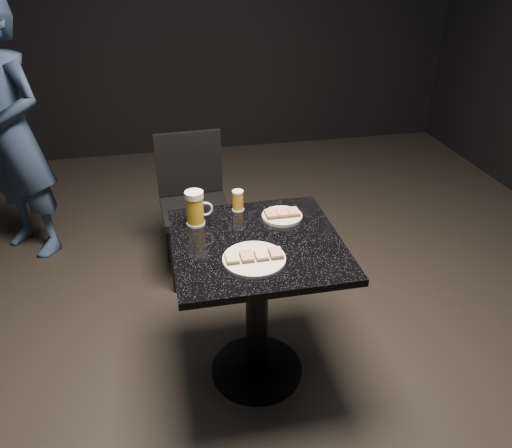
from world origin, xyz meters
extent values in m
plane|color=black|center=(0.00, 0.00, 0.00)|extent=(6.00, 6.00, 0.00)
cylinder|color=white|center=(-0.04, -0.14, 0.76)|extent=(0.25, 0.25, 0.01)
cylinder|color=silver|center=(0.15, 0.17, 0.76)|extent=(0.18, 0.18, 0.01)
imported|color=navy|center=(-1.24, 1.43, 0.80)|extent=(0.70, 0.67, 1.61)
cylinder|color=black|center=(0.00, 0.00, 0.01)|extent=(0.44, 0.44, 0.03)
cylinder|color=black|center=(0.00, 0.00, 0.37)|extent=(0.10, 0.10, 0.69)
cube|color=black|center=(0.00, 0.00, 0.73)|extent=(0.70, 0.70, 0.03)
cylinder|color=silver|center=(-0.23, 0.19, 0.76)|extent=(0.08, 0.08, 0.01)
cylinder|color=gold|center=(-0.23, 0.19, 0.82)|extent=(0.08, 0.08, 0.12)
cylinder|color=white|center=(-0.23, 0.19, 0.89)|extent=(0.08, 0.08, 0.03)
torus|color=silver|center=(-0.19, 0.18, 0.82)|extent=(0.07, 0.01, 0.07)
cylinder|color=silver|center=(-0.03, 0.28, 0.75)|extent=(0.06, 0.06, 0.01)
cylinder|color=gold|center=(-0.03, 0.28, 0.80)|extent=(0.05, 0.05, 0.08)
cylinder|color=white|center=(-0.03, 0.28, 0.84)|extent=(0.05, 0.05, 0.01)
cube|color=black|center=(-0.19, 0.89, 0.45)|extent=(0.41, 0.41, 0.04)
cylinder|color=black|center=(-0.34, 0.71, 0.21)|extent=(0.03, 0.03, 0.43)
cylinder|color=black|center=(-0.01, 0.73, 0.21)|extent=(0.03, 0.03, 0.43)
cylinder|color=black|center=(-0.36, 1.04, 0.21)|extent=(0.03, 0.03, 0.43)
cylinder|color=black|center=(-0.03, 1.06, 0.21)|extent=(0.03, 0.03, 0.43)
cube|color=black|center=(-0.19, 1.07, 0.67)|extent=(0.39, 0.05, 0.39)
cube|color=#4C3521|center=(-0.13, -0.14, 0.77)|extent=(0.05, 0.07, 0.01)
cube|color=beige|center=(-0.13, -0.14, 0.78)|extent=(0.05, 0.07, 0.01)
cube|color=#4C3521|center=(-0.07, -0.14, 0.77)|extent=(0.05, 0.07, 0.01)
cube|color=tan|center=(-0.07, -0.14, 0.78)|extent=(0.05, 0.07, 0.01)
cube|color=#4C3521|center=(-0.01, -0.14, 0.77)|extent=(0.05, 0.07, 0.01)
cube|color=#D1D184|center=(-0.01, -0.14, 0.78)|extent=(0.05, 0.07, 0.01)
cube|color=#4C3521|center=(0.05, -0.14, 0.77)|extent=(0.05, 0.07, 0.01)
cube|color=tan|center=(0.05, -0.14, 0.78)|extent=(0.05, 0.07, 0.01)
cube|color=#4C3521|center=(0.10, 0.17, 0.77)|extent=(0.05, 0.07, 0.01)
cube|color=tan|center=(0.10, 0.17, 0.78)|extent=(0.05, 0.07, 0.01)
cube|color=#4C3521|center=(0.15, 0.17, 0.77)|extent=(0.05, 0.07, 0.01)
cube|color=tan|center=(0.15, 0.17, 0.78)|extent=(0.05, 0.07, 0.01)
cube|color=#4C3521|center=(0.20, 0.17, 0.77)|extent=(0.05, 0.07, 0.01)
cube|color=tan|center=(0.20, 0.17, 0.78)|extent=(0.05, 0.07, 0.01)
camera|label=1|loc=(-0.36, -1.72, 1.85)|focal=35.00mm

